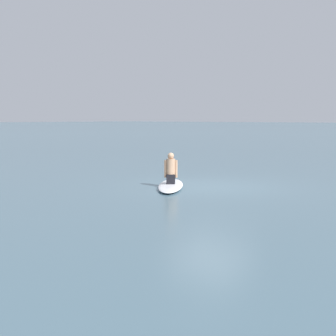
{
  "coord_description": "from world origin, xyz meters",
  "views": [
    {
      "loc": [
        -12.19,
        -8.29,
        2.12
      ],
      "look_at": [
        -1.02,
        0.86,
        0.61
      ],
      "focal_mm": 51.36,
      "sensor_mm": 36.0,
      "label": 1
    }
  ],
  "objects": [
    {
      "name": "ground_plane",
      "position": [
        0.0,
        0.0,
        0.0
      ],
      "size": [
        400.0,
        400.0,
        0.0
      ],
      "primitive_type": "plane",
      "color": "slate"
    },
    {
      "name": "person_paddler",
      "position": [
        -0.9,
        0.85,
        0.55
      ],
      "size": [
        0.4,
        0.39,
        0.95
      ],
      "rotation": [
        0.0,
        0.0,
        -2.52
      ],
      "color": "black",
      "rests_on": "surfboard"
    },
    {
      "name": "surfboard",
      "position": [
        -0.9,
        0.85,
        0.06
      ],
      "size": [
        2.88,
        2.36,
        0.12
      ],
      "primitive_type": "ellipsoid",
      "rotation": [
        0.0,
        0.0,
        -2.52
      ],
      "color": "white",
      "rests_on": "ground"
    }
  ]
}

